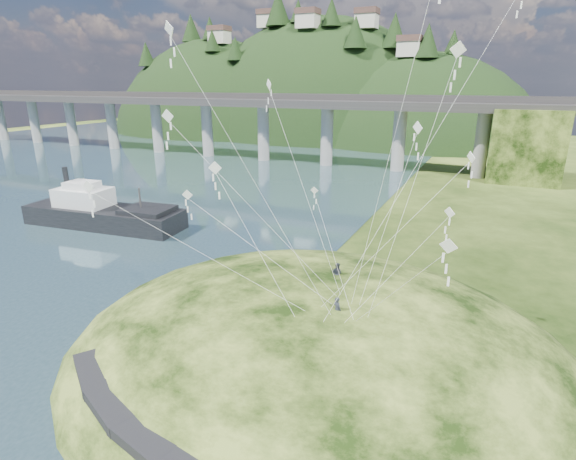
% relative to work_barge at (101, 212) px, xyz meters
% --- Properties ---
extents(ground, '(320.00, 320.00, 0.00)m').
position_rel_work_barge_xyz_m(ground, '(27.08, -16.79, -1.82)').
color(ground, black).
rests_on(ground, ground).
extents(grass_hill, '(36.00, 32.00, 13.00)m').
position_rel_work_barge_xyz_m(grass_hill, '(35.08, -14.79, -3.32)').
color(grass_hill, black).
rests_on(grass_hill, ground).
extents(footpath, '(22.29, 5.84, 0.83)m').
position_rel_work_barge_xyz_m(footpath, '(34.54, -26.54, 0.26)').
color(footpath, black).
rests_on(footpath, ground).
extents(bridge, '(160.00, 11.00, 15.00)m').
position_rel_work_barge_xyz_m(bridge, '(0.62, 53.27, 7.88)').
color(bridge, '#2D2B2B').
rests_on(bridge, ground).
extents(far_ridge, '(153.00, 70.00, 94.50)m').
position_rel_work_barge_xyz_m(far_ridge, '(-16.50, 105.38, -9.26)').
color(far_ridge, black).
rests_on(far_ridge, ground).
extents(work_barge, '(21.29, 7.86, 7.28)m').
position_rel_work_barge_xyz_m(work_barge, '(0.00, 0.00, 0.00)').
color(work_barge, black).
rests_on(work_barge, ground).
extents(wooden_dock, '(12.26, 3.49, 0.86)m').
position_rel_work_barge_xyz_m(wooden_dock, '(23.70, -12.67, -1.44)').
color(wooden_dock, '#3B1F18').
rests_on(wooden_dock, ground).
extents(kite_flyers, '(2.46, 5.54, 1.60)m').
position_rel_work_barge_xyz_m(kite_flyers, '(36.05, -13.86, 3.87)').
color(kite_flyers, '#262A33').
rests_on(kite_flyers, ground).
extents(kite_swarm, '(20.85, 16.94, 16.47)m').
position_rel_work_barge_xyz_m(kite_swarm, '(35.06, -14.50, 13.13)').
color(kite_swarm, white).
rests_on(kite_swarm, ground).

